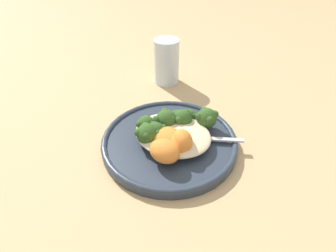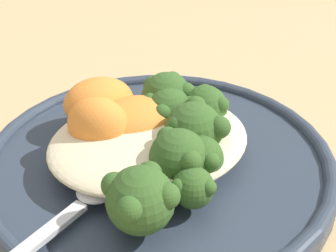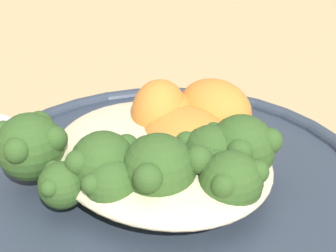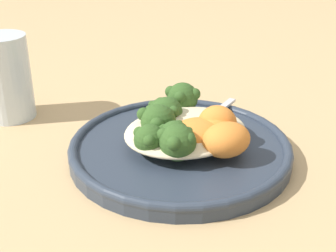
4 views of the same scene
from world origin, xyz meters
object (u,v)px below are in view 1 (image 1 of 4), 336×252
at_px(quinoa_mound, 172,135).
at_px(broccoli_stalk_0, 204,121).
at_px(sweet_potato_chunk_1, 168,138).
at_px(water_glass, 166,62).
at_px(broccoli_stalk_3, 178,123).
at_px(broccoli_stalk_1, 188,124).
at_px(broccoli_stalk_2, 182,121).
at_px(plate, 171,140).
at_px(broccoli_stalk_5, 155,128).
at_px(broccoli_stalk_7, 150,135).
at_px(sweet_potato_chunk_2, 165,151).
at_px(broccoli_stalk_6, 160,133).
at_px(broccoli_stalk_4, 168,123).
at_px(sweet_potato_chunk_3, 180,143).
at_px(sweet_potato_chunk_0, 182,141).
at_px(spoon, 204,138).

relative_size(quinoa_mound, broccoli_stalk_0, 1.19).
relative_size(sweet_potato_chunk_1, water_glass, 0.57).
height_order(quinoa_mound, broccoli_stalk_3, broccoli_stalk_3).
bearing_deg(broccoli_stalk_1, broccoli_stalk_2, 105.59).
relative_size(plate, broccoli_stalk_5, 2.15).
xyz_separation_m(broccoli_stalk_7, sweet_potato_chunk_2, (-0.05, 0.02, -0.00)).
bearing_deg(broccoli_stalk_6, broccoli_stalk_2, -129.22).
height_order(broccoli_stalk_4, sweet_potato_chunk_3, broccoli_stalk_4).
xyz_separation_m(broccoli_stalk_2, sweet_potato_chunk_1, (-0.00, 0.06, -0.00)).
bearing_deg(broccoli_stalk_3, broccoli_stalk_5, 100.65).
bearing_deg(quinoa_mound, broccoli_stalk_0, -120.95).
bearing_deg(broccoli_stalk_1, quinoa_mound, 147.40).
relative_size(broccoli_stalk_0, broccoli_stalk_1, 1.12).
bearing_deg(sweet_potato_chunk_0, broccoli_stalk_7, 12.71).
relative_size(plate, quinoa_mound, 1.77).
xyz_separation_m(quinoa_mound, broccoli_stalk_0, (-0.04, -0.06, 0.01)).
bearing_deg(sweet_potato_chunk_0, quinoa_mound, -28.78).
height_order(broccoli_stalk_3, broccoli_stalk_6, broccoli_stalk_6).
bearing_deg(sweet_potato_chunk_3, quinoa_mound, -35.24).
bearing_deg(broccoli_stalk_3, broccoli_stalk_7, 117.15).
xyz_separation_m(sweet_potato_chunk_0, spoon, (-0.02, -0.05, -0.02)).
bearing_deg(quinoa_mound, broccoli_stalk_6, 36.47).
relative_size(quinoa_mound, broccoli_stalk_2, 1.66).
bearing_deg(spoon, sweet_potato_chunk_1, -162.94).
height_order(broccoli_stalk_0, water_glass, water_glass).
xyz_separation_m(broccoli_stalk_5, spoon, (-0.09, -0.04, -0.01)).
relative_size(broccoli_stalk_5, water_glass, 1.05).
bearing_deg(broccoli_stalk_2, sweet_potato_chunk_0, 175.09).
xyz_separation_m(sweet_potato_chunk_2, water_glass, (0.17, -0.28, 0.02)).
distance_m(broccoli_stalk_0, broccoli_stalk_1, 0.03).
distance_m(plate, broccoli_stalk_4, 0.03).
xyz_separation_m(spoon, water_glass, (0.21, -0.19, 0.03)).
distance_m(broccoli_stalk_2, sweet_potato_chunk_2, 0.09).
bearing_deg(sweet_potato_chunk_1, broccoli_stalk_0, -113.50).
height_order(broccoli_stalk_3, sweet_potato_chunk_1, sweet_potato_chunk_1).
xyz_separation_m(sweet_potato_chunk_1, sweet_potato_chunk_2, (-0.02, 0.03, 0.00)).
height_order(broccoli_stalk_1, spoon, broccoli_stalk_1).
distance_m(sweet_potato_chunk_3, spoon, 0.06).
relative_size(broccoli_stalk_3, broccoli_stalk_5, 0.73).
relative_size(sweet_potato_chunk_3, water_glass, 0.40).
bearing_deg(broccoli_stalk_1, sweet_potato_chunk_1, 152.60).
relative_size(broccoli_stalk_1, sweet_potato_chunk_0, 2.44).
bearing_deg(broccoli_stalk_2, broccoli_stalk_1, -87.85).
bearing_deg(broccoli_stalk_3, sweet_potato_chunk_3, 168.74).
relative_size(broccoli_stalk_4, sweet_potato_chunk_2, 1.91).
bearing_deg(sweet_potato_chunk_2, water_glass, -58.19).
height_order(broccoli_stalk_0, broccoli_stalk_6, broccoli_stalk_0).
bearing_deg(sweet_potato_chunk_1, plate, -70.39).
bearing_deg(quinoa_mound, spoon, -149.11).
relative_size(broccoli_stalk_7, sweet_potato_chunk_3, 1.81).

